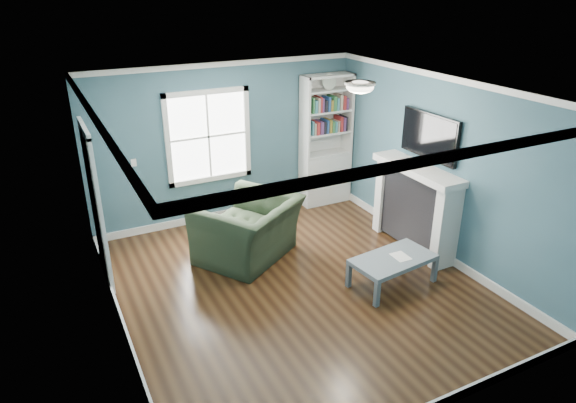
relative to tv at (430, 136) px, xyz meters
name	(u,v)px	position (x,y,z in m)	size (l,w,h in m)	color
floor	(297,286)	(-2.20, -0.20, -1.72)	(5.00, 5.00, 0.00)	black
room_walls	(298,175)	(-2.20, -0.20, -0.14)	(5.00, 5.00, 5.00)	#365967
trim	(298,201)	(-2.20, -0.20, -0.49)	(4.50, 5.00, 2.60)	white
window	(208,137)	(-2.50, 2.29, -0.27)	(1.40, 0.06, 1.50)	white
bookshelf	(325,153)	(-0.43, 2.10, -0.80)	(0.90, 0.35, 2.31)	silver
fireplace	(415,208)	(-0.12, 0.00, -1.09)	(0.44, 1.58, 1.30)	black
tv	(430,136)	(0.00, 0.00, 0.00)	(0.06, 1.10, 0.65)	black
door	(95,205)	(-4.42, 1.20, -0.65)	(0.12, 0.98, 2.17)	silver
ceiling_fixture	(360,86)	(-1.30, -0.10, 0.82)	(0.38, 0.38, 0.15)	white
light_switch	(134,163)	(-3.70, 2.28, -0.52)	(0.08, 0.01, 0.12)	white
recliner	(248,220)	(-2.47, 0.82, -1.13)	(1.35, 0.88, 1.18)	black
coffee_table	(393,261)	(-1.05, -0.72, -1.38)	(1.16, 0.73, 0.40)	#555F66
paper_sheet	(401,256)	(-0.95, -0.74, -1.32)	(0.20, 0.25, 0.00)	white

